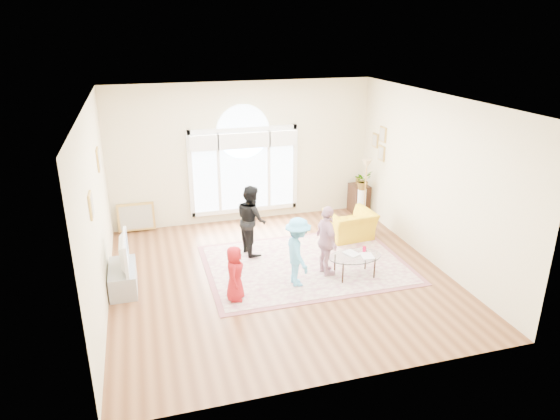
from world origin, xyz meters
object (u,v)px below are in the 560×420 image
object	(u,v)px
area_rug	(306,264)
coffee_table	(355,257)
tv_console	(123,278)
television	(120,252)
armchair	(350,225)

from	to	relation	value
area_rug	coffee_table	xyz separation A→B (m)	(0.70, -0.70, 0.39)
area_rug	coffee_table	bearing A→B (deg)	-45.04
tv_console	coffee_table	xyz separation A→B (m)	(4.06, -0.70, 0.19)
television	coffee_table	bearing A→B (deg)	-9.78
armchair	area_rug	bearing A→B (deg)	29.42
tv_console	armchair	bearing A→B (deg)	11.26
television	armchair	world-z (taller)	television
area_rug	television	bearing A→B (deg)	-179.93
television	coffee_table	world-z (taller)	television
area_rug	television	distance (m)	3.42
tv_console	armchair	distance (m)	4.77
tv_console	coffee_table	world-z (taller)	coffee_table
coffee_table	armchair	size ratio (longest dim) A/B	1.05
tv_console	coffee_table	distance (m)	4.12
tv_console	television	size ratio (longest dim) A/B	1.02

